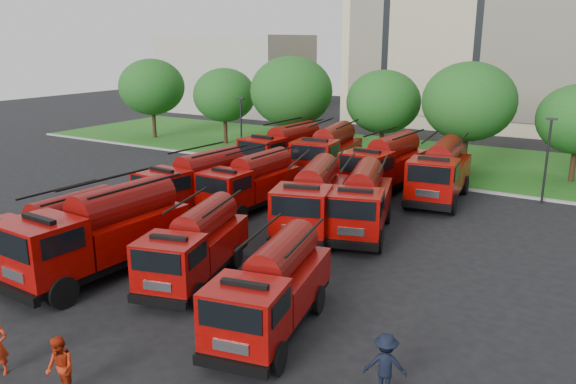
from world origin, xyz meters
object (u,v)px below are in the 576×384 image
Objects in this scene: fire_truck_9 at (328,152)px; fire_truck_4 at (196,183)px; fire_truck_2 at (196,245)px; fire_truck_6 at (312,198)px; fire_truck_7 at (361,201)px; fire_truck_8 at (284,150)px; fire_truck_11 at (440,171)px; fire_truck_3 at (272,288)px; fire_truck_10 at (385,164)px; fire_truck_1 at (101,233)px; firefighter_5 at (350,243)px; firefighter_2 at (265,340)px; firefighter_0 at (0,373)px; fire_truck_5 at (251,182)px; firefighter_4 at (175,216)px; fire_truck_0 at (54,233)px.

fire_truck_4 is at bearing -110.92° from fire_truck_9.
fire_truck_6 is at bearing 66.87° from fire_truck_2.
fire_truck_9 reaches higher than fire_truck_7.
fire_truck_8 is at bearing 97.93° from fire_truck_4.
fire_truck_4 is 0.91× the size of fire_truck_9.
fire_truck_8 and fire_truck_11 have the same top height.
fire_truck_10 reaches higher than fire_truck_3.
fire_truck_9 reaches higher than fire_truck_8.
fire_truck_1 reaches higher than firefighter_5.
firefighter_2 is at bearing -85.99° from fire_truck_6.
fire_truck_3 is at bearing 11.45° from firefighter_0.
fire_truck_3 reaches higher than firefighter_2.
fire_truck_6 is 9.80m from fire_truck_11.
fire_truck_3 is 18.61m from fire_truck_11.
fire_truck_5 is at bearing -145.15° from fire_truck_11.
fire_truck_4 reaches higher than firefighter_4.
firefighter_0 is at bearing -109.45° from fire_truck_2.
fire_truck_5 is 9.23m from fire_truck_10.
fire_truck_8 is at bearing 65.38° from firefighter_0.
fire_truck_9 is 5.14× the size of firefighter_2.
fire_truck_1 is at bearing -121.72° from fire_truck_11.
firefighter_0 is (6.13, -26.00, -1.77)m from fire_truck_8.
firefighter_0 reaches higher than firefighter_2.
fire_truck_11 is at bearing 1.85° from fire_truck_10.
fire_truck_9 reaches higher than fire_truck_0.
fire_truck_9 is at bearing -60.78° from firefighter_5.
fire_truck_8 is 23.61m from firefighter_2.
fire_truck_2 reaches higher than firefighter_2.
fire_truck_11 is 4.31× the size of firefighter_5.
firefighter_4 is (-9.91, -2.85, -1.65)m from fire_truck_7.
fire_truck_3 is 0.91× the size of fire_truck_7.
fire_truck_8 reaches higher than fire_truck_4.
firefighter_4 is (-2.87, 7.47, -1.81)m from fire_truck_1.
fire_truck_2 is at bearing -86.64° from fire_truck_9.
firefighter_4 is at bearing 94.71° from fire_truck_0.
fire_truck_11 is 15.92m from firefighter_4.
fire_truck_11 is (11.10, 9.46, 0.10)m from fire_truck_4.
fire_truck_3 is at bearing -35.03° from fire_truck_4.
fire_truck_0 is 3.58× the size of firefighter_0.
firefighter_0 is at bearing -119.57° from fire_truck_7.
fire_truck_7 reaches higher than fire_truck_2.
firefighter_2 is at bearing -75.29° from fire_truck_9.
fire_truck_8 is 0.99× the size of fire_truck_11.
fire_truck_6 is 3.04m from firefighter_5.
fire_truck_11 is (11.10, 18.77, 0.27)m from fire_truck_0.
fire_truck_8 is at bearing 42.47° from firefighter_2.
fire_truck_8 reaches higher than fire_truck_6.
firefighter_0 is at bearing -90.43° from fire_truck_10.
firefighter_0 is 7.94m from firefighter_2.
fire_truck_2 is at bearing 25.06° from fire_truck_1.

